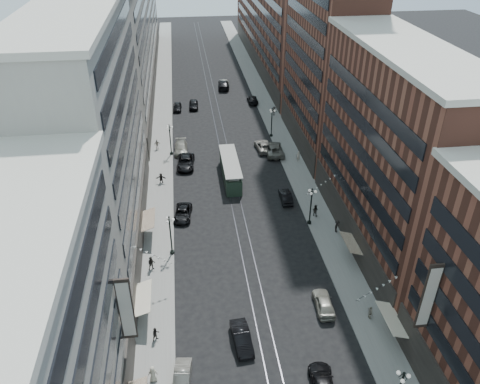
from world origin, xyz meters
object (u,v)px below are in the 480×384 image
streetcar (230,170)px  car_14 (224,83)px  pedestrian_7 (315,210)px  car_6 (322,384)px  lamppost_sw_far (171,234)px  car_10 (286,197)px  car_13 (194,104)px  pedestrian_8 (298,156)px  pedestrian_9 (274,111)px  lamppost_sw_mid (170,138)px  car_12 (253,99)px  car_11 (263,146)px  car_5 (242,338)px  car_2 (183,213)px  car_extra_0 (224,84)px  pedestrian_extra_2 (156,334)px  car_7 (186,162)px  car_8 (181,148)px  pedestrian_2 (152,263)px  pedestrian_1 (153,374)px  car_1 (182,378)px  car_4 (324,303)px  pedestrian_6 (157,144)px  car_extra_1 (274,149)px  car_9 (177,107)px  pedestrian_5 (161,178)px  lamppost_se_far (311,205)px  pedestrian_4 (370,312)px

streetcar → car_14: size_ratio=2.63×
pedestrian_7 → car_6: bearing=110.0°
lamppost_sw_far → car_10: lamppost_sw_far is taller
car_13 → pedestrian_8: (16.25, -26.53, 0.27)m
pedestrian_8 → pedestrian_9: pedestrian_9 is taller
lamppost_sw_mid → car_12: (17.60, 22.77, -2.36)m
car_11 → car_12: 22.91m
car_5 → car_2: bearing=98.2°
car_extra_0 → car_13: bearing=62.2°
lamppost_sw_far → car_14: size_ratio=1.27×
car_14 → pedestrian_extra_2: 76.33m
car_7 → pedestrian_extra_2: (-3.95, -35.82, 0.12)m
car_8 → pedestrian_2: bearing=-96.2°
car_6 → car_13: 69.48m
pedestrian_1 → car_14: 80.95m
car_11 → car_1: bearing=67.0°
car_4 → pedestrian_2: (-18.37, 8.49, 0.29)m
pedestrian_6 → pedestrian_1: bearing=86.2°
pedestrian_1 → car_7: size_ratio=0.31×
car_8 → car_extra_1: car_extra_1 is taller
car_9 → pedestrian_5: size_ratio=2.56×
pedestrian_5 → pedestrian_extra_2: pedestrian_5 is taller
car_7 → pedestrian_8: pedestrian_8 is taller
pedestrian_1 → car_8: (3.47, 45.97, -0.26)m
lamppost_se_far → streetcar: 16.59m
lamppost_se_far → pedestrian_1: size_ratio=3.08×
pedestrian_2 → car_12: (19.97, 52.52, -0.33)m
pedestrian_6 → pedestrian_8: (23.43, -7.62, 0.03)m
pedestrian_4 → car_extra_1: (-2.75, 38.52, -0.07)m
car_1 → car_11: bearing=78.8°
lamppost_sw_mid → car_7: 5.61m
car_8 → pedestrian_9: size_ratio=2.91×
car_14 → pedestrian_6: bearing=57.6°
pedestrian_4 → pedestrian_2: bearing=60.4°
car_5 → pedestrian_7: bearing=53.1°
car_12 → pedestrian_5: bearing=60.3°
car_8 → pedestrian_5: size_ratio=3.27×
lamppost_sw_mid → streetcar: bearing=-45.3°
streetcar → car_7: (-6.87, 4.73, -0.64)m
lamppost_sw_far → pedestrian_4: size_ratio=3.49×
pedestrian_5 → pedestrian_8: size_ratio=0.90×
car_10 → car_extra_0: car_extra_0 is taller
car_7 → car_10: 18.71m
car_7 → car_6: bearing=-71.0°
pedestrian_5 → lamppost_sw_mid: bearing=86.6°
pedestrian_8 → car_14: bearing=-91.9°
car_5 → car_7: 37.50m
car_12 → pedestrian_9: bearing=112.7°
car_5 → car_6: car_5 is taller
car_8 → pedestrian_4: bearing=-64.3°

